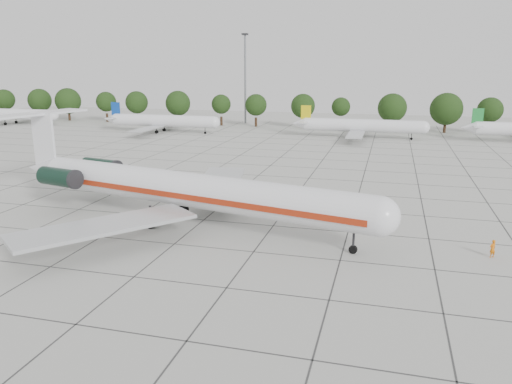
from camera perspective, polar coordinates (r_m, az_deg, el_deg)
ground at (r=54.04m, az=1.98°, el=-3.89°), size 260.00×260.00×0.00m
apron_joints at (r=68.15m, az=4.86°, el=-0.04°), size 170.00×170.00×0.02m
main_airliner at (r=55.18m, az=-9.61°, el=0.58°), size 47.24×36.61×11.20m
ground_crew at (r=49.97m, az=25.42°, el=-5.86°), size 0.73×0.68×1.68m
bg_airliner_a at (r=161.99m, az=-26.10°, el=7.98°), size 28.24×27.20×7.40m
bg_airliner_b at (r=130.34m, az=-10.59°, el=7.98°), size 28.24×27.20×7.40m
bg_airliner_c at (r=120.58m, az=11.97°, el=7.41°), size 28.24×27.20×7.40m
tree_line at (r=137.42m, az=5.39°, el=9.76°), size 249.86×8.44×10.22m
floodlight_mast at (r=147.97m, az=-1.25°, el=13.37°), size 1.60×1.60×25.45m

